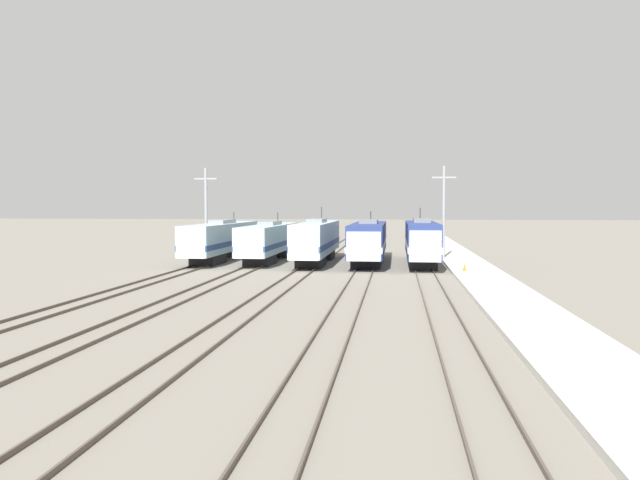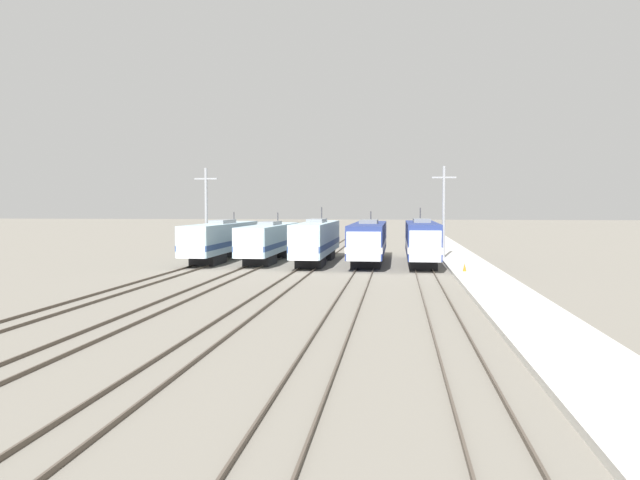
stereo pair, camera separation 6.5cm
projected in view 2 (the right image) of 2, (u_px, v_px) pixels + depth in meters
ground_plane at (305, 271)px, 51.84m from camera, size 400.00×400.00×0.00m
rail_pair_far_left at (190, 269)px, 53.05m from camera, size 1.50×120.00×0.15m
rail_pair_center_left at (247, 270)px, 52.45m from camera, size 1.51×120.00×0.15m
rail_pair_center at (305, 270)px, 51.84m from camera, size 1.51×120.00×0.15m
rail_pair_center_right at (364, 271)px, 51.23m from camera, size 1.51×120.00×0.15m
rail_pair_far_right at (425, 272)px, 50.63m from camera, size 1.50×120.00×0.15m
locomotive_far_left at (221, 239)px, 62.36m from camera, size 2.78×19.93×4.79m
locomotive_center_left at (269, 240)px, 61.50m from camera, size 2.85×18.50×4.74m
locomotive_center at (316, 240)px, 59.04m from camera, size 2.75×17.34×5.33m
locomotive_center_right at (369, 241)px, 59.27m from camera, size 3.05×19.10×4.88m
locomotive_far_right at (422, 241)px, 57.06m from camera, size 2.77×16.19×5.26m
catenary_tower_left at (206, 211)px, 64.99m from camera, size 2.40×0.31×9.38m
catenary_tower_right at (444, 211)px, 61.98m from camera, size 2.40×0.31×9.38m
platform at (476, 272)px, 50.12m from camera, size 4.00×120.00×0.27m
traffic_cone at (465, 267)px, 49.22m from camera, size 0.29×0.29×0.63m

